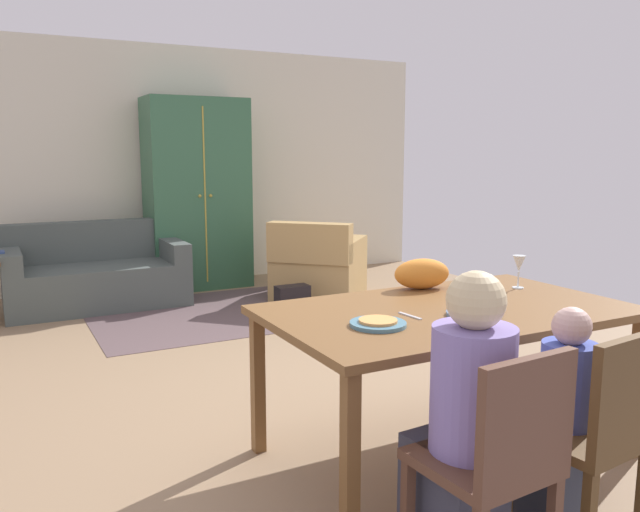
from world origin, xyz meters
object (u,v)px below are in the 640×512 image
dining_chair_child (597,427)px  plate_near_man (378,324)px  person_child (558,425)px  armoire (197,194)px  couch (96,275)px  dining_table (448,321)px  dining_chair_man (499,455)px  cat (422,274)px  wine_glass (519,265)px  handbag (292,299)px  person_man (464,430)px  plate_near_child (473,314)px  armchair (318,267)px

dining_chair_child → plate_near_man: bearing=123.1°
person_child → armoire: 5.29m
plate_near_man → person_child: size_ratio=0.27×
dining_chair_child → couch: bearing=102.1°
dining_table → dining_chair_man: size_ratio=2.03×
dining_chair_man → couch: size_ratio=0.51×
cat → couch: (-1.21, 3.71, -0.54)m
couch → armoire: (1.18, 0.41, 0.75)m
wine_glass → handbag: bearing=91.8°
dining_chair_man → dining_chair_child: 0.49m
couch → dining_table: bearing=-75.6°
dining_chair_child → armoire: size_ratio=0.41×
dining_chair_man → person_man: (-0.01, 0.18, 0.02)m
couch → armoire: bearing=19.3°
plate_near_child → cat: (0.15, 0.60, 0.08)m
dining_table → dining_chair_child: dining_chair_child is taller
cat → person_child: bearing=-84.6°
dining_table → armoire: bearing=88.5°
dining_table → dining_chair_man: bearing=-118.6°
plate_near_man → handbag: plate_near_man is taller
armoire → plate_near_man: bearing=-97.4°
wine_glass → dining_chair_child: size_ratio=0.21×
handbag → person_man: bearing=-105.7°
person_child → cat: size_ratio=2.89×
plate_near_man → dining_chair_man: size_ratio=0.29×
plate_near_man → plate_near_child: 0.49m
armchair → armoire: (-0.94, 1.11, 0.73)m
plate_near_man → cat: (0.64, 0.54, 0.08)m
armchair → handbag: 0.71m
armchair → handbag: bearing=-138.0°
wine_glass → person_child: (-0.64, -0.89, -0.46)m
dining_chair_child → person_man: bearing=160.7°
person_man → armchair: bearing=69.5°
armoire → plate_near_child: bearing=-91.4°
person_child → armchair: person_child is taller
dining_chair_child → plate_near_child: bearing=90.8°
couch → armchair: (2.12, -0.70, 0.02)m
dining_table → person_child: (-0.00, -0.71, -0.26)m
dining_table → dining_chair_man: dining_chair_man is taller
plate_near_man → wine_glass: size_ratio=1.34×
handbag → plate_near_child: bearing=-99.8°
cat → handbag: size_ratio=1.00×
dining_chair_man → wine_glass: bearing=43.5°
person_child → armchair: size_ratio=0.76×
plate_near_child → wine_glass: bearing=29.5°
wine_glass → person_man: (-1.12, -0.89, -0.38)m
dining_table → plate_near_man: size_ratio=7.07×
person_man → dining_chair_child: person_man is taller
plate_near_child → person_man: person_man is taller
plate_near_child → armoire: (0.12, 4.73, 0.28)m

